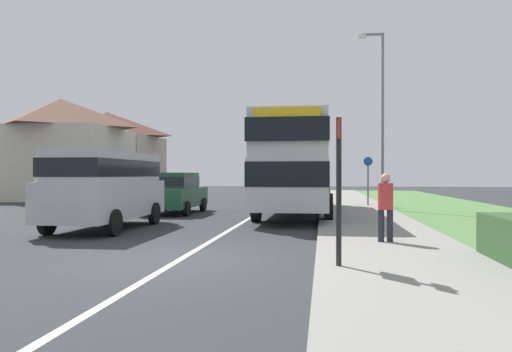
{
  "coord_description": "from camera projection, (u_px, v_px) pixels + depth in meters",
  "views": [
    {
      "loc": [
        2.74,
        -9.12,
        1.64
      ],
      "look_at": [
        0.67,
        5.96,
        1.6
      ],
      "focal_mm": 34.36,
      "sensor_mm": 36.0,
      "label": 1
    }
  ],
  "objects": [
    {
      "name": "ground_plane",
      "position": [
        179.0,
        260.0,
        9.41
      ],
      "size": [
        120.0,
        120.0,
        0.0
      ],
      "primitive_type": "plane",
      "color": "#2D3033"
    },
    {
      "name": "lane_marking_centre",
      "position": [
        245.0,
        221.0,
        17.34
      ],
      "size": [
        0.14,
        60.0,
        0.01
      ],
      "primitive_type": "cube",
      "color": "silver",
      "rests_on": "ground_plane"
    },
    {
      "name": "pavement_near_side",
      "position": [
        372.0,
        227.0,
        14.78
      ],
      "size": [
        3.2,
        68.0,
        0.12
      ],
      "primitive_type": "cube",
      "color": "gray",
      "rests_on": "ground_plane"
    },
    {
      "name": "double_decker_bus",
      "position": [
        297.0,
        162.0,
        19.91
      ],
      "size": [
        2.8,
        11.04,
        3.7
      ],
      "color": "#BCBCC1",
      "rests_on": "ground_plane"
    },
    {
      "name": "parked_van_silver",
      "position": [
        106.0,
        184.0,
        14.72
      ],
      "size": [
        2.11,
        5.07,
        2.32
      ],
      "color": "#B7B7BC",
      "rests_on": "ground_plane"
    },
    {
      "name": "parked_car_dark_green",
      "position": [
        174.0,
        191.0,
        20.64
      ],
      "size": [
        1.98,
        4.37,
        1.72
      ],
      "color": "#19472D",
      "rests_on": "ground_plane"
    },
    {
      "name": "pedestrian_at_stop",
      "position": [
        385.0,
        204.0,
        11.09
      ],
      "size": [
        0.34,
        0.34,
        1.67
      ],
      "color": "#23232D",
      "rests_on": "ground_plane"
    },
    {
      "name": "bus_stop_sign",
      "position": [
        339.0,
        181.0,
        8.18
      ],
      "size": [
        0.09,
        0.52,
        2.6
      ],
      "color": "black",
      "rests_on": "ground_plane"
    },
    {
      "name": "cycle_route_sign",
      "position": [
        368.0,
        179.0,
        24.31
      ],
      "size": [
        0.44,
        0.08,
        2.52
      ],
      "color": "slate",
      "rests_on": "ground_plane"
    },
    {
      "name": "street_lamp_mid",
      "position": [
        380.0,
        110.0,
        21.75
      ],
      "size": [
        1.14,
        0.2,
        7.94
      ],
      "color": "slate",
      "rests_on": "ground_plane"
    },
    {
      "name": "house_terrace_far_side",
      "position": [
        86.0,
        152.0,
        35.72
      ],
      "size": [
        7.72,
        13.79,
        6.66
      ],
      "color": "beige",
      "rests_on": "ground_plane"
    }
  ]
}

